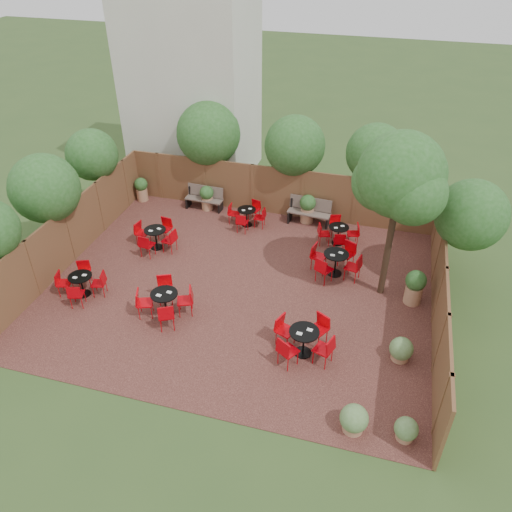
# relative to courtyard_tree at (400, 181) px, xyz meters

# --- Properties ---
(ground) EXTENTS (80.00, 80.00, 0.00)m
(ground) POSITION_rel_courtyard_tree_xyz_m (-4.38, -1.00, -3.93)
(ground) COLOR #354F23
(ground) RESTS_ON ground
(courtyard_paving) EXTENTS (12.00, 10.00, 0.02)m
(courtyard_paving) POSITION_rel_courtyard_tree_xyz_m (-4.38, -1.00, -3.92)
(courtyard_paving) COLOR #371A16
(courtyard_paving) RESTS_ON ground
(fence_back) EXTENTS (12.00, 0.08, 2.00)m
(fence_back) POSITION_rel_courtyard_tree_xyz_m (-4.38, 4.00, -2.93)
(fence_back) COLOR brown
(fence_back) RESTS_ON ground
(fence_left) EXTENTS (0.08, 10.00, 2.00)m
(fence_left) POSITION_rel_courtyard_tree_xyz_m (-10.38, -1.00, -2.93)
(fence_left) COLOR brown
(fence_left) RESTS_ON ground
(fence_right) EXTENTS (0.08, 10.00, 2.00)m
(fence_right) POSITION_rel_courtyard_tree_xyz_m (1.62, -1.00, -2.93)
(fence_right) COLOR brown
(fence_right) RESTS_ON ground
(neighbour_building) EXTENTS (5.00, 4.00, 8.00)m
(neighbour_building) POSITION_rel_courtyard_tree_xyz_m (-8.88, 7.00, 0.07)
(neighbour_building) COLOR beige
(neighbour_building) RESTS_ON ground
(overhang_foliage) EXTENTS (15.29, 10.38, 2.52)m
(overhang_foliage) POSITION_rel_courtyard_tree_xyz_m (-5.77, 2.37, -1.26)
(overhang_foliage) COLOR #22531B
(overhang_foliage) RESTS_ON ground
(courtyard_tree) EXTENTS (2.64, 2.54, 5.30)m
(courtyard_tree) POSITION_rel_courtyard_tree_xyz_m (0.00, 0.00, 0.00)
(courtyard_tree) COLOR black
(courtyard_tree) RESTS_ON courtyard_paving
(park_bench_left) EXTENTS (1.54, 0.57, 0.94)m
(park_bench_left) POSITION_rel_courtyard_tree_xyz_m (-7.28, 3.62, -3.42)
(park_bench_left) COLOR brown
(park_bench_left) RESTS_ON courtyard_paving
(park_bench_right) EXTENTS (1.68, 0.67, 1.01)m
(park_bench_right) POSITION_rel_courtyard_tree_xyz_m (-3.00, 3.63, -3.39)
(park_bench_right) COLOR brown
(park_bench_right) RESTS_ON courtyard_paving
(bistro_tables) EXTENTS (9.07, 7.67, 0.93)m
(bistro_tables) POSITION_rel_courtyard_tree_xyz_m (-4.61, -0.63, -3.46)
(bistro_tables) COLOR black
(bistro_tables) RESTS_ON courtyard_paving
(planters) EXTENTS (11.59, 4.56, 1.15)m
(planters) POSITION_rel_courtyard_tree_xyz_m (-4.07, 2.44, -3.32)
(planters) COLOR #A17150
(planters) RESTS_ON courtyard_paving
(low_shrubs) EXTENTS (1.79, 3.27, 0.73)m
(low_shrubs) POSITION_rel_courtyard_tree_xyz_m (0.38, -4.46, -3.58)
(low_shrubs) COLOR #A17150
(low_shrubs) RESTS_ON courtyard_paving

